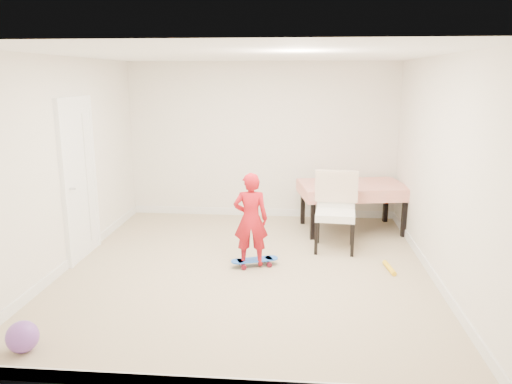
# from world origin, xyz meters

# --- Properties ---
(ground) EXTENTS (5.00, 5.00, 0.00)m
(ground) POSITION_xyz_m (0.00, 0.00, 0.00)
(ground) COLOR tan
(ground) RESTS_ON ground
(ceiling) EXTENTS (4.50, 5.00, 0.04)m
(ceiling) POSITION_xyz_m (0.00, 0.00, 2.58)
(ceiling) COLOR white
(ceiling) RESTS_ON wall_back
(wall_back) EXTENTS (4.50, 0.04, 2.60)m
(wall_back) POSITION_xyz_m (0.00, 2.48, 1.30)
(wall_back) COLOR silver
(wall_back) RESTS_ON ground
(wall_front) EXTENTS (4.50, 0.04, 2.60)m
(wall_front) POSITION_xyz_m (0.00, -2.48, 1.30)
(wall_front) COLOR silver
(wall_front) RESTS_ON ground
(wall_left) EXTENTS (0.04, 5.00, 2.60)m
(wall_left) POSITION_xyz_m (-2.23, 0.00, 1.30)
(wall_left) COLOR silver
(wall_left) RESTS_ON ground
(wall_right) EXTENTS (0.04, 5.00, 2.60)m
(wall_right) POSITION_xyz_m (2.23, 0.00, 1.30)
(wall_right) COLOR silver
(wall_right) RESTS_ON ground
(door) EXTENTS (0.11, 0.94, 2.11)m
(door) POSITION_xyz_m (-2.22, 0.30, 1.02)
(door) COLOR white
(door) RESTS_ON ground
(baseboard_back) EXTENTS (4.50, 0.02, 0.12)m
(baseboard_back) POSITION_xyz_m (0.00, 2.49, 0.06)
(baseboard_back) COLOR white
(baseboard_back) RESTS_ON ground
(baseboard_front) EXTENTS (4.50, 0.02, 0.12)m
(baseboard_front) POSITION_xyz_m (0.00, -2.49, 0.06)
(baseboard_front) COLOR white
(baseboard_front) RESTS_ON ground
(baseboard_left) EXTENTS (0.02, 5.00, 0.12)m
(baseboard_left) POSITION_xyz_m (-2.24, 0.00, 0.06)
(baseboard_left) COLOR white
(baseboard_left) RESTS_ON ground
(baseboard_right) EXTENTS (0.02, 5.00, 0.12)m
(baseboard_right) POSITION_xyz_m (2.24, 0.00, 0.06)
(baseboard_right) COLOR white
(baseboard_right) RESTS_ON ground
(dining_table) EXTENTS (1.73, 1.26, 0.74)m
(dining_table) POSITION_xyz_m (1.46, 1.78, 0.37)
(dining_table) COLOR #B60915
(dining_table) RESTS_ON ground
(dining_chair) EXTENTS (0.64, 0.71, 1.08)m
(dining_chair) POSITION_xyz_m (1.14, 0.83, 0.54)
(dining_chair) COLOR white
(dining_chair) RESTS_ON ground
(skateboard) EXTENTS (0.65, 0.42, 0.09)m
(skateboard) POSITION_xyz_m (0.09, 0.12, 0.05)
(skateboard) COLOR blue
(skateboard) RESTS_ON ground
(child) EXTENTS (0.45, 0.31, 1.18)m
(child) POSITION_xyz_m (0.04, 0.09, 0.59)
(child) COLOR red
(child) RESTS_ON ground
(balloon) EXTENTS (0.28, 0.28, 0.28)m
(balloon) POSITION_xyz_m (-1.75, -2.07, 0.14)
(balloon) COLOR purple
(balloon) RESTS_ON ground
(foam_toy) EXTENTS (0.11, 0.40, 0.06)m
(foam_toy) POSITION_xyz_m (1.78, 0.12, 0.03)
(foam_toy) COLOR yellow
(foam_toy) RESTS_ON ground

